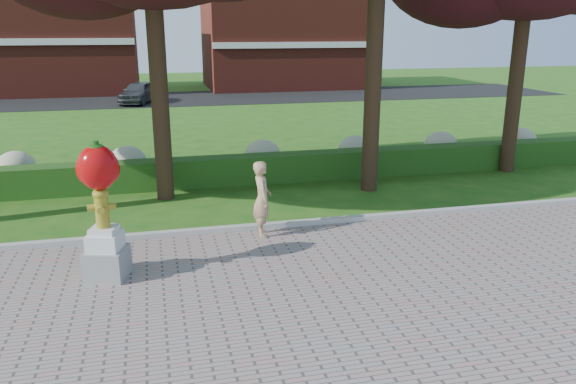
% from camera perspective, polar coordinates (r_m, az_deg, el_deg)
% --- Properties ---
extents(ground, '(100.00, 100.00, 0.00)m').
position_cam_1_polar(ground, '(9.80, 0.84, -9.77)').
color(ground, '#225A16').
rests_on(ground, ground).
extents(curb, '(40.00, 0.18, 0.15)m').
position_cam_1_polar(curb, '(12.47, -2.62, -3.55)').
color(curb, '#ADADA5').
rests_on(curb, ground).
extents(lawn_hedge, '(24.00, 0.70, 0.80)m').
position_cam_1_polar(lawn_hedge, '(16.15, -5.38, 2.24)').
color(lawn_hedge, '#194614').
rests_on(lawn_hedge, ground).
extents(hydrangea_row, '(20.10, 1.10, 0.99)m').
position_cam_1_polar(hydrangea_row, '(17.17, -4.00, 3.62)').
color(hydrangea_row, beige).
rests_on(hydrangea_row, ground).
extents(street, '(50.00, 8.00, 0.02)m').
position_cam_1_polar(street, '(36.84, -10.26, 9.35)').
color(street, black).
rests_on(street, ground).
extents(building_left, '(14.00, 8.00, 7.00)m').
position_cam_1_polar(building_left, '(43.23, -24.80, 13.79)').
color(building_left, maroon).
rests_on(building_left, ground).
extents(building_right, '(12.00, 8.00, 6.40)m').
position_cam_1_polar(building_right, '(43.74, -0.16, 14.86)').
color(building_right, maroon).
rests_on(building_right, ground).
extents(hydrant_sculpture, '(0.83, 0.83, 2.47)m').
position_cam_1_polar(hydrant_sculpture, '(10.16, -18.39, -1.50)').
color(hydrant_sculpture, gray).
rests_on(hydrant_sculpture, walkway).
extents(woman, '(0.42, 0.61, 1.62)m').
position_cam_1_polar(woman, '(11.84, -2.65, -0.68)').
color(woman, tan).
rests_on(woman, walkway).
extents(parked_car, '(2.68, 4.08, 1.29)m').
position_cam_1_polar(parked_car, '(34.81, -14.93, 9.76)').
color(parked_car, '#3B3D42').
rests_on(parked_car, street).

